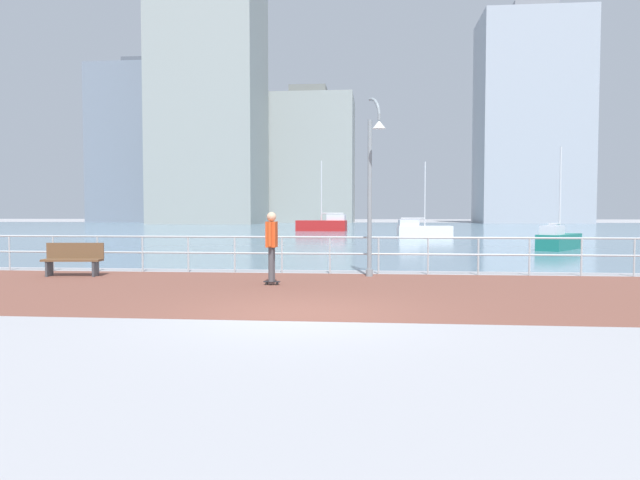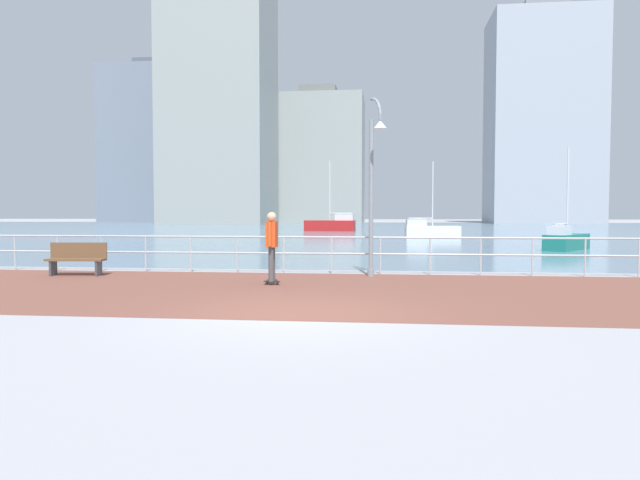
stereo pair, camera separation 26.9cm
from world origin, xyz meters
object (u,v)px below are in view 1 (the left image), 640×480
at_px(park_bench, 73,259).
at_px(sailboat_yellow, 423,230).
at_px(sailboat_ivory, 558,240).
at_px(sailboat_white, 323,224).
at_px(lamppost, 373,178).
at_px(skateboarder, 272,241).

bearing_deg(park_bench, sailboat_yellow, 66.03).
bearing_deg(sailboat_ivory, sailboat_white, 116.92).
xyz_separation_m(lamppost, park_bench, (-8.27, -0.55, -2.23)).
bearing_deg(sailboat_ivory, park_bench, -142.46).
bearing_deg(park_bench, skateboarder, -13.75).
relative_size(skateboarder, park_bench, 1.09).
relative_size(skateboarder, sailboat_yellow, 0.33).
bearing_deg(sailboat_white, lamppost, -82.96).
distance_m(lamppost, sailboat_yellow, 26.21).
height_order(park_bench, sailboat_white, sailboat_white).
relative_size(park_bench, sailboat_ivory, 0.33).
relative_size(park_bench, sailboat_white, 0.24).
xyz_separation_m(skateboarder, park_bench, (-5.84, 1.43, -0.59)).
bearing_deg(skateboarder, sailboat_white, 93.38).
relative_size(sailboat_yellow, sailboat_ivory, 1.11).
distance_m(park_bench, sailboat_ivory, 21.51).
bearing_deg(sailboat_yellow, skateboarder, -101.97).
distance_m(lamppost, skateboarder, 3.54).
bearing_deg(skateboarder, sailboat_ivory, 52.36).
height_order(skateboarder, sailboat_yellow, sailboat_yellow).
distance_m(lamppost, sailboat_ivory, 15.48).
bearing_deg(sailboat_ivory, skateboarder, -127.64).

